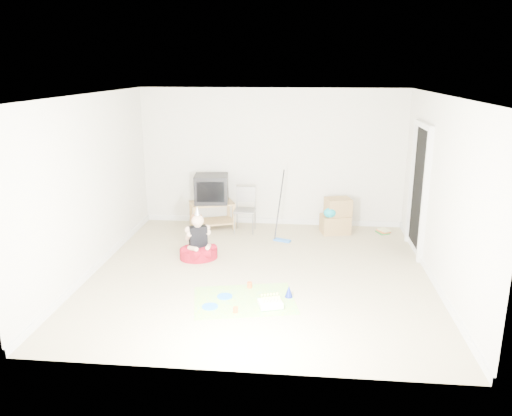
# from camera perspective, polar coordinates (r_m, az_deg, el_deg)

# --- Properties ---
(ground) EXTENTS (5.00, 5.00, 0.00)m
(ground) POSITION_cam_1_polar(r_m,az_deg,el_deg) (7.50, 0.46, -7.49)
(ground) COLOR tan
(ground) RESTS_ON ground
(doorway_recess) EXTENTS (0.02, 0.90, 2.05)m
(doorway_recess) POSITION_cam_1_polar(r_m,az_deg,el_deg) (8.49, 18.16, 1.81)
(doorway_recess) COLOR black
(doorway_recess) RESTS_ON ground
(tv_stand) EXTENTS (0.93, 0.76, 0.50)m
(tv_stand) POSITION_cam_1_polar(r_m,az_deg,el_deg) (9.51, -5.04, -0.55)
(tv_stand) COLOR #AD874E
(tv_stand) RESTS_ON ground
(crt_tv) EXTENTS (0.66, 0.57, 0.53)m
(crt_tv) POSITION_cam_1_polar(r_m,az_deg,el_deg) (9.39, -5.11, 2.20)
(crt_tv) COLOR black
(crt_tv) RESTS_ON tv_stand
(folding_chair) EXTENTS (0.39, 0.37, 0.85)m
(folding_chair) POSITION_cam_1_polar(r_m,az_deg,el_deg) (9.20, -1.29, -0.29)
(folding_chair) COLOR gray
(folding_chair) RESTS_ON ground
(cardboard_boxes) EXTENTS (0.59, 0.51, 0.65)m
(cardboard_boxes) POSITION_cam_1_polar(r_m,az_deg,el_deg) (9.30, 9.13, -0.96)
(cardboard_boxes) COLOR #9B7A4B
(cardboard_boxes) RESTS_ON ground
(floor_mop) EXTENTS (0.32, 0.39, 1.22)m
(floor_mop) POSITION_cam_1_polar(r_m,az_deg,el_deg) (8.76, 3.03, -2.19)
(floor_mop) COLOR blue
(floor_mop) RESTS_ON ground
(book_pile) EXTENTS (0.25, 0.28, 0.08)m
(book_pile) POSITION_cam_1_polar(r_m,az_deg,el_deg) (9.53, 14.33, -2.58)
(book_pile) COLOR #287934
(book_pile) RESTS_ON ground
(seated_woman) EXTENTS (0.80, 0.80, 0.87)m
(seated_woman) POSITION_cam_1_polar(r_m,az_deg,el_deg) (8.06, -6.59, -4.43)
(seated_woman) COLOR maroon
(seated_woman) RESTS_ON ground
(party_mat) EXTENTS (1.48, 1.21, 0.01)m
(party_mat) POSITION_cam_1_polar(r_m,az_deg,el_deg) (6.69, -1.33, -10.47)
(party_mat) COLOR #F734A4
(party_mat) RESTS_ON ground
(birthday_cake) EXTENTS (0.35, 0.31, 0.14)m
(birthday_cake) POSITION_cam_1_polar(r_m,az_deg,el_deg) (6.50, 1.64, -10.95)
(birthday_cake) COLOR white
(birthday_cake) RESTS_ON party_mat
(blue_plate_near) EXTENTS (0.25, 0.25, 0.01)m
(blue_plate_near) POSITION_cam_1_polar(r_m,az_deg,el_deg) (6.78, -3.59, -10.05)
(blue_plate_near) COLOR blue
(blue_plate_near) RESTS_ON party_mat
(blue_plate_far) EXTENTS (0.24, 0.24, 0.01)m
(blue_plate_far) POSITION_cam_1_polar(r_m,az_deg,el_deg) (6.54, -5.28, -11.14)
(blue_plate_far) COLOR blue
(blue_plate_far) RESTS_ON party_mat
(orange_cup_near) EXTENTS (0.09, 0.09, 0.08)m
(orange_cup_near) POSITION_cam_1_polar(r_m,az_deg,el_deg) (7.02, -0.73, -8.78)
(orange_cup_near) COLOR #E45419
(orange_cup_near) RESTS_ON party_mat
(orange_cup_far) EXTENTS (0.07, 0.07, 0.07)m
(orange_cup_far) POSITION_cam_1_polar(r_m,az_deg,el_deg) (6.37, -2.36, -11.55)
(orange_cup_far) COLOR #E45419
(orange_cup_far) RESTS_ON party_mat
(blue_party_hat) EXTENTS (0.15, 0.15, 0.16)m
(blue_party_hat) POSITION_cam_1_polar(r_m,az_deg,el_deg) (6.75, 3.77, -9.49)
(blue_party_hat) COLOR #1729A7
(blue_party_hat) RESTS_ON party_mat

